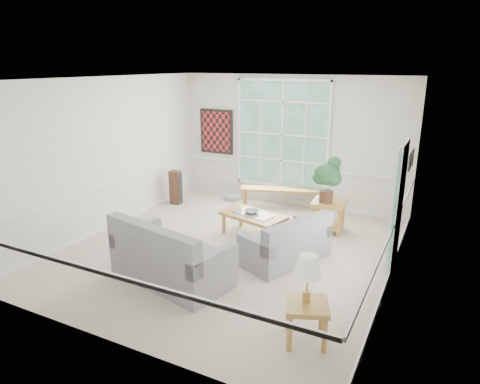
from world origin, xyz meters
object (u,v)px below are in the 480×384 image
at_px(coffee_table, 253,225).
at_px(loveseat_right, 285,238).
at_px(loveseat_front, 172,250).
at_px(end_table, 328,216).
at_px(side_table, 306,322).

bearing_deg(coffee_table, loveseat_right, -22.62).
xyz_separation_m(loveseat_right, loveseat_front, (-1.32, -1.41, 0.09)).
height_order(loveseat_right, end_table, loveseat_right).
relative_size(loveseat_front, coffee_table, 1.50).
bearing_deg(coffee_table, side_table, -39.03).
bearing_deg(loveseat_front, loveseat_right, 58.71).
bearing_deg(loveseat_right, side_table, -39.21).
xyz_separation_m(loveseat_right, coffee_table, (-0.94, 0.71, -0.18)).
height_order(loveseat_right, side_table, loveseat_right).
xyz_separation_m(loveseat_front, end_table, (1.60, 3.07, -0.19)).
bearing_deg(loveseat_right, end_table, 103.47).
relative_size(coffee_table, end_table, 1.96).
distance_m(loveseat_right, end_table, 1.68).
height_order(loveseat_front, side_table, loveseat_front).
distance_m(loveseat_right, loveseat_front, 1.93).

